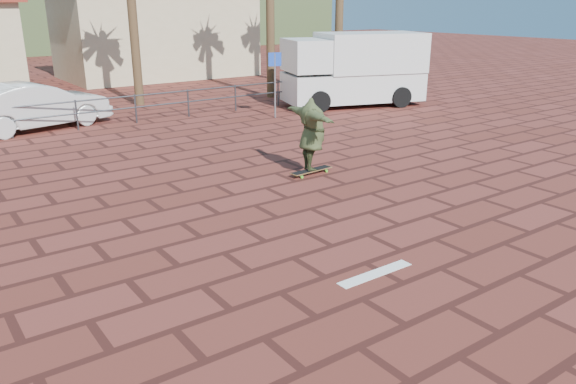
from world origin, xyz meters
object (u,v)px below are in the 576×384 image
Objects in this scene: longboard at (311,171)px; skateboarder at (312,134)px; campervan at (354,68)px; car_white at (36,106)px.

skateboarder is at bearing -138.79° from longboard.
campervan is (7.43, 6.75, 0.51)m from skateboarder.
skateboarder is 0.47× the size of car_white.
skateboarder reaches higher than longboard.
skateboarder reaches higher than car_white.
campervan is 1.28× the size of car_white.
campervan reaches higher than skateboarder.
skateboarder is at bearing -168.90° from car_white.
skateboarder is (-0.00, -0.00, 0.90)m from longboard.
car_white is (-11.59, 2.66, -0.74)m from campervan.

